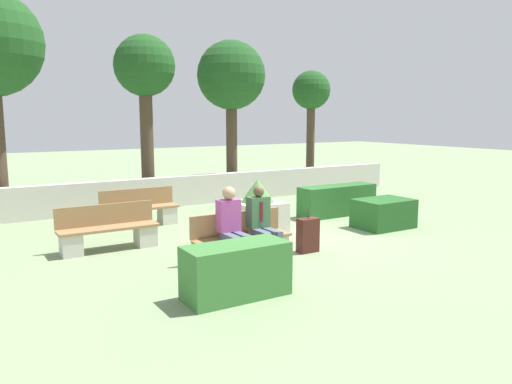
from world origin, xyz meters
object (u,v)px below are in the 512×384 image
(planter_corner_left, at_px, (258,210))
(tree_center_left, at_px, (145,72))
(bench_right_side, at_px, (140,212))
(bench_front, at_px, (242,243))
(tree_center_right, at_px, (231,78))
(suitcase, at_px, (308,235))
(person_seated_man, at_px, (262,220))
(tree_rightmost, at_px, (311,95))
(person_seated_woman, at_px, (232,223))
(bench_left_side, at_px, (109,233))

(planter_corner_left, height_order, tree_center_left, tree_center_left)
(bench_right_side, distance_m, planter_corner_left, 2.79)
(bench_front, relative_size, planter_corner_left, 1.50)
(bench_front, bearing_deg, tree_center_right, 62.60)
(tree_center_left, bearing_deg, bench_right_side, -113.11)
(suitcase, bearing_deg, planter_corner_left, 88.66)
(bench_right_side, bearing_deg, person_seated_man, -70.97)
(planter_corner_left, bearing_deg, tree_rightmost, 43.86)
(person_seated_woman, bearing_deg, bench_front, 27.22)
(suitcase, height_order, tree_center_right, tree_center_right)
(planter_corner_left, relative_size, tree_center_left, 0.25)
(planter_corner_left, distance_m, tree_center_left, 5.81)
(planter_corner_left, xyz_separation_m, tree_center_right, (1.94, 4.69, 3.18))
(bench_front, relative_size, bench_right_side, 1.01)
(suitcase, bearing_deg, person_seated_man, -177.82)
(person_seated_man, height_order, tree_rightmost, tree_rightmost)
(tree_center_right, bearing_deg, person_seated_man, -114.60)
(bench_front, bearing_deg, bench_right_side, 98.76)
(tree_center_left, distance_m, tree_rightmost, 6.29)
(planter_corner_left, bearing_deg, bench_left_side, 175.71)
(tree_center_right, distance_m, tree_rightmost, 3.61)
(person_seated_man, bearing_deg, tree_rightmost, 47.51)
(person_seated_man, xyz_separation_m, suitcase, (1.03, 0.04, -0.40))
(tree_center_left, relative_size, tree_rightmost, 1.16)
(bench_left_side, relative_size, planter_corner_left, 1.57)
(tree_rightmost, bearing_deg, tree_center_left, -175.44)
(bench_front, xyz_separation_m, tree_rightmost, (6.87, 7.01, 2.93))
(bench_left_side, xyz_separation_m, planter_corner_left, (3.16, -0.24, 0.17))
(planter_corner_left, bearing_deg, tree_center_right, 67.56)
(bench_right_side, relative_size, tree_center_right, 0.36)
(bench_front, distance_m, tree_center_right, 7.99)
(bench_right_side, height_order, planter_corner_left, planter_corner_left)
(person_seated_man, bearing_deg, person_seated_woman, 179.53)
(bench_front, xyz_separation_m, planter_corner_left, (1.40, 1.75, 0.18))
(bench_front, distance_m, bench_right_side, 3.76)
(bench_right_side, bearing_deg, tree_center_right, 40.79)
(planter_corner_left, relative_size, tree_rightmost, 0.29)
(bench_front, bearing_deg, planter_corner_left, 51.32)
(bench_left_side, relative_size, suitcase, 2.21)
(bench_front, relative_size, person_seated_man, 1.34)
(tree_center_left, bearing_deg, bench_left_side, -117.74)
(tree_center_left, xyz_separation_m, tree_rightmost, (6.25, 0.50, -0.47))
(person_seated_woman, relative_size, planter_corner_left, 1.14)
(person_seated_man, bearing_deg, bench_left_side, 134.40)
(person_seated_woman, bearing_deg, suitcase, 1.21)
(bench_right_side, height_order, tree_rightmost, tree_rightmost)
(person_seated_woman, bearing_deg, tree_center_right, 61.29)
(bench_right_side, height_order, tree_center_right, tree_center_right)
(tree_center_right, bearing_deg, tree_center_left, 178.43)
(bench_front, distance_m, tree_rightmost, 10.25)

